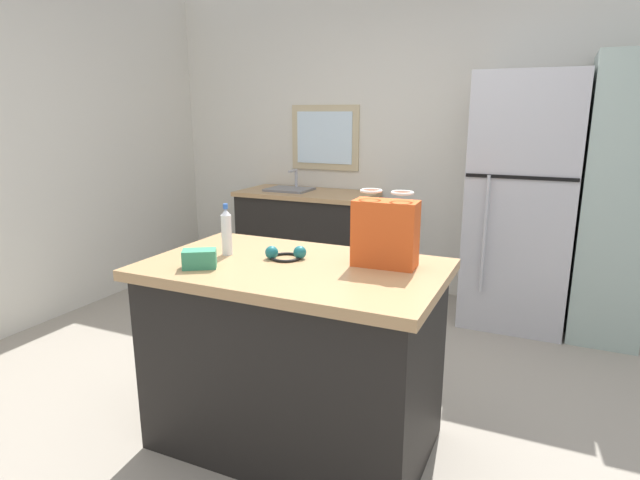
{
  "coord_description": "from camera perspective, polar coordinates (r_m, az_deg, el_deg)",
  "views": [
    {
      "loc": [
        1.02,
        -2.23,
        1.61
      ],
      "look_at": [
        -0.05,
        0.13,
        0.97
      ],
      "focal_mm": 29.11,
      "sensor_mm": 36.0,
      "label": 1
    }
  ],
  "objects": [
    {
      "name": "back_wall",
      "position": [
        4.73,
        12.03,
        10.9
      ],
      "size": [
        5.2,
        0.13,
        2.79
      ],
      "color": "silver",
      "rests_on": "ground"
    },
    {
      "name": "ear_defenders",
      "position": [
        2.51,
        -3.78,
        -1.58
      ],
      "size": [
        0.2,
        0.2,
        0.06
      ],
      "color": "black",
      "rests_on": "kitchen_island"
    },
    {
      "name": "small_box",
      "position": [
        2.42,
        -13.11,
        -2.03
      ],
      "size": [
        0.17,
        0.16,
        0.08
      ],
      "primitive_type": "cube",
      "rotation": [
        0.0,
        0.0,
        0.56
      ],
      "color": "#388E66",
      "rests_on": "kitchen_island"
    },
    {
      "name": "tall_cabinet",
      "position": [
        4.24,
        29.74,
        3.76
      ],
      "size": [
        0.46,
        0.67,
        2.01
      ],
      "color": "#9EB2A8",
      "rests_on": "ground"
    },
    {
      "name": "refrigerator",
      "position": [
        4.23,
        21.24,
        3.89
      ],
      "size": [
        0.75,
        0.75,
        1.9
      ],
      "color": "#B7B7BC",
      "rests_on": "ground"
    },
    {
      "name": "kitchen_island",
      "position": [
        2.59,
        -2.82,
        -12.46
      ],
      "size": [
        1.39,
        0.84,
        0.92
      ],
      "color": "black",
      "rests_on": "ground"
    },
    {
      "name": "shopping_bag",
      "position": [
        2.38,
        7.19,
        0.79
      ],
      "size": [
        0.3,
        0.15,
        0.35
      ],
      "color": "#DB511E",
      "rests_on": "kitchen_island"
    },
    {
      "name": "ground",
      "position": [
        2.93,
        -0.11,
        -19.46
      ],
      "size": [
        6.24,
        6.24,
        0.0
      ],
      "primitive_type": "plane",
      "color": "#9E9384"
    },
    {
      "name": "bottle",
      "position": [
        2.6,
        -10.24,
        0.89
      ],
      "size": [
        0.05,
        0.05,
        0.26
      ],
      "color": "white",
      "rests_on": "kitchen_island"
    },
    {
      "name": "sink_counter",
      "position": [
        4.85,
        -1.47,
        0.19
      ],
      "size": [
        1.24,
        0.62,
        1.09
      ],
      "color": "black",
      "rests_on": "ground"
    }
  ]
}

